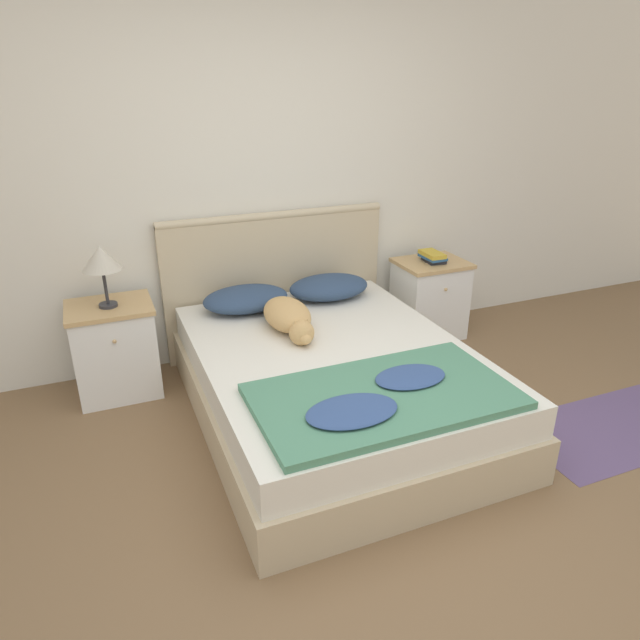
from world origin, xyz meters
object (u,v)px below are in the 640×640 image
pillow_left (246,299)px  table_lamp (101,259)px  pillow_right (329,287)px  nightstand_right (429,299)px  dog (289,317)px  nightstand_left (115,349)px  bed (333,383)px  book_stack (433,257)px

pillow_left → table_lamp: (-0.86, 0.00, 0.38)m
pillow_right → nightstand_right: bearing=1.5°
dog → pillow_left: bearing=110.7°
pillow_right → dog: 0.61m
nightstand_left → pillow_right: 1.49m
nightstand_left → pillow_right: (1.47, -0.02, 0.22)m
bed → dog: size_ratio=3.11×
nightstand_left → dog: (1.02, -0.44, 0.23)m
nightstand_left → book_stack: size_ratio=2.79×
pillow_right → dog: dog is taller
dog → table_lamp: size_ratio=1.69×
nightstand_left → nightstand_right: 2.33m
book_stack → dog: bearing=-161.7°
pillow_right → table_lamp: table_lamp is taller
pillow_left → book_stack: book_stack is taller
pillow_left → table_lamp: 0.94m
nightstand_left → pillow_left: same height
nightstand_left → nightstand_right: bearing=0.0°
pillow_left → bed: bearing=-68.5°
pillow_left → table_lamp: bearing=180.0°
nightstand_right → pillow_left: 1.49m
nightstand_right → book_stack: size_ratio=2.79×
bed → nightstand_left: (-1.17, 0.79, 0.08)m
dog → book_stack: (1.31, 0.43, 0.11)m
table_lamp → nightstand_left: bearing=90.0°
pillow_left → book_stack: 1.47m
bed → nightstand_right: nightstand_right is taller
dog → table_lamp: 1.16m
nightstand_right → bed: bearing=-145.8°
book_stack → nightstand_right: bearing=66.0°
pillow_right → table_lamp: 1.52m
nightstand_right → pillow_right: (-0.86, -0.02, 0.22)m
pillow_left → nightstand_left: bearing=178.5°
bed → nightstand_left: bearing=145.8°
nightstand_left → table_lamp: size_ratio=1.58×
dog → pillow_right: bearing=43.0°
book_stack → bed: bearing=-146.0°
nightstand_left → pillow_left: bearing=-1.5°
bed → book_stack: (1.16, 0.78, 0.43)m
nightstand_right → pillow_left: (-1.47, -0.02, 0.22)m
pillow_left → table_lamp: size_ratio=1.50×
pillow_right → table_lamp: bearing=180.0°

